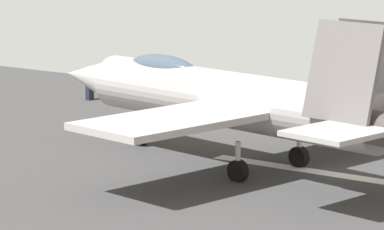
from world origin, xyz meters
The scene contains 4 objects.
ground_plane centered at (0.00, 0.00, 0.00)m, with size 400.00×400.00×0.00m, color slate.
runway_strip centered at (-0.02, 0.00, 0.01)m, with size 240.00×26.00×0.02m.
fighter_jet centered at (3.25, 0.91, 2.49)m, with size 18.01×14.55×5.69m.
crew_person centered at (16.76, -6.94, 0.84)m, with size 0.70×0.36×1.69m.
Camera 1 is at (-19.65, 34.72, 9.27)m, focal length 107.69 mm.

